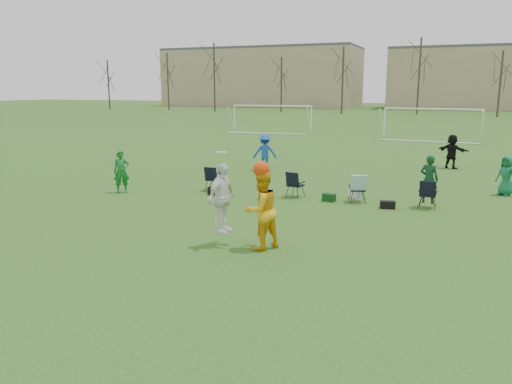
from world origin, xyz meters
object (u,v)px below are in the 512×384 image
at_px(fielder_black, 452,151).
at_px(center_contest, 247,205).
at_px(goal_mid, 432,115).
at_px(fielder_blue, 265,152).
at_px(fielder_green_near, 121,172).
at_px(goal_left, 272,111).
at_px(fielder_green_far, 506,176).

distance_m(fielder_black, center_contest, 16.35).
xyz_separation_m(fielder_black, goal_mid, (-1.69, 14.54, 1.06)).
bearing_deg(fielder_blue, fielder_black, -179.51).
height_order(fielder_green_near, fielder_black, fielder_black).
bearing_deg(fielder_blue, goal_left, -95.39).
bearing_deg(center_contest, goal_left, 108.95).
height_order(fielder_green_far, goal_left, goal_left).
bearing_deg(fielder_green_far, fielder_blue, -150.46).
bearing_deg(goal_left, fielder_green_far, -57.08).
distance_m(fielder_blue, goal_mid, 19.81).
relative_size(fielder_green_near, goal_mid, 0.22).
distance_m(fielder_blue, center_contest, 12.33).
relative_size(fielder_green_near, goal_left, 0.22).
height_order(fielder_green_near, fielder_green_far, fielder_green_near).
bearing_deg(fielder_green_far, fielder_green_near, -118.89).
bearing_deg(goal_left, center_contest, -76.05).
xyz_separation_m(fielder_black, center_contest, (-4.64, -15.68, 0.26)).
relative_size(fielder_green_near, fielder_blue, 0.93).
height_order(fielder_green_near, fielder_blue, fielder_blue).
distance_m(center_contest, goal_mid, 30.37).
relative_size(goal_left, goal_mid, 1.00).
xyz_separation_m(fielder_blue, fielder_black, (8.59, 4.00, -0.03)).
height_order(center_contest, goal_mid, goal_mid).
distance_m(fielder_green_near, goal_mid, 27.66).
xyz_separation_m(fielder_blue, center_contest, (3.96, -11.68, 0.23)).
distance_m(fielder_green_far, goal_mid, 21.08).
bearing_deg(goal_left, fielder_blue, -75.93).
height_order(fielder_black, center_contest, center_contest).
distance_m(fielder_blue, goal_left, 21.75).
relative_size(fielder_green_near, fielder_black, 0.96).
bearing_deg(fielder_blue, fielder_green_far, 143.90).
height_order(fielder_blue, fielder_green_far, fielder_blue).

